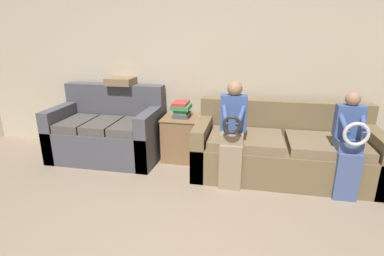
{
  "coord_description": "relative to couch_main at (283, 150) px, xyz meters",
  "views": [
    {
      "loc": [
        0.54,
        -1.4,
        1.71
      ],
      "look_at": [
        -0.06,
        1.62,
        0.71
      ],
      "focal_mm": 28.0,
      "sensor_mm": 36.0,
      "label": 1
    }
  ],
  "objects": [
    {
      "name": "book_stack",
      "position": [
        -1.34,
        0.23,
        0.4
      ],
      "size": [
        0.25,
        0.3,
        0.2
      ],
      "color": "#4C4C56",
      "rests_on": "side_shelf"
    },
    {
      "name": "child_right_seated",
      "position": [
        0.6,
        -0.4,
        0.31
      ],
      "size": [
        0.28,
        0.36,
        1.12
      ],
      "color": "#475B8E",
      "rests_on": "ground_plane"
    },
    {
      "name": "couch_main",
      "position": [
        0.0,
        0.0,
        0.0
      ],
      "size": [
        2.14,
        0.93,
        0.87
      ],
      "color": "brown",
      "rests_on": "ground_plane"
    },
    {
      "name": "side_shelf",
      "position": [
        -1.34,
        0.23,
        -0.0
      ],
      "size": [
        0.49,
        0.53,
        0.6
      ],
      "color": "olive",
      "rests_on": "ground_plane"
    },
    {
      "name": "throw_pillow",
      "position": [
        -2.24,
        0.39,
        0.73
      ],
      "size": [
        0.37,
        0.37,
        0.1
      ],
      "color": "#846B4C",
      "rests_on": "couch_side"
    },
    {
      "name": "wall_back",
      "position": [
        -0.97,
        0.55,
        0.96
      ],
      "size": [
        7.1,
        0.06,
        2.55
      ],
      "color": "beige",
      "rests_on": "ground_plane"
    },
    {
      "name": "couch_side",
      "position": [
        -2.36,
        0.1,
        0.04
      ],
      "size": [
        1.46,
        0.87,
        0.99
      ],
      "color": "#4C4C56",
      "rests_on": "ground_plane"
    },
    {
      "name": "child_left_seated",
      "position": [
        -0.6,
        -0.38,
        0.35
      ],
      "size": [
        0.3,
        0.37,
        1.2
      ],
      "color": "gray",
      "rests_on": "ground_plane"
    }
  ]
}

